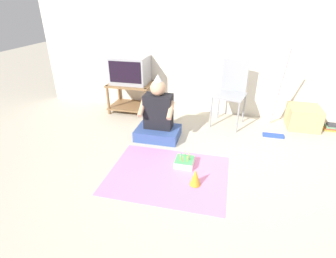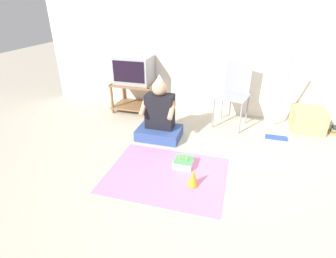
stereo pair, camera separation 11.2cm
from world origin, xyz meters
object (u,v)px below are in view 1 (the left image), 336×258
at_px(dust_mop, 277,110).
at_px(birthday_cake, 184,162).
at_px(tv, 130,70).
at_px(person_seated, 158,118).
at_px(cardboard_box_stack, 303,117).
at_px(book_pile, 331,127).
at_px(party_hat_blue, 195,177).
at_px(folding_chair, 232,89).

height_order(dust_mop, birthday_cake, dust_mop).
bearing_deg(tv, person_seated, -50.09).
bearing_deg(cardboard_box_stack, dust_mop, -145.70).
bearing_deg(dust_mop, book_pile, 18.27).
relative_size(dust_mop, birthday_cake, 5.78).
relative_size(cardboard_box_stack, dust_mop, 0.37).
bearing_deg(dust_mop, tv, 172.11).
height_order(book_pile, party_hat_blue, party_hat_blue).
bearing_deg(person_seated, book_pile, 18.13).
distance_m(tv, cardboard_box_stack, 2.70).
bearing_deg(book_pile, tv, 179.37).
distance_m(tv, book_pile, 3.11).
relative_size(dust_mop, party_hat_blue, 6.53).
xyz_separation_m(book_pile, person_seated, (-2.37, -0.78, 0.24)).
distance_m(folding_chair, cardboard_box_stack, 1.13).
xyz_separation_m(person_seated, party_hat_blue, (0.64, -0.91, -0.19)).
height_order(birthday_cake, party_hat_blue, party_hat_blue).
distance_m(tv, folding_chair, 1.60).
bearing_deg(birthday_cake, person_seated, 128.14).
bearing_deg(party_hat_blue, cardboard_box_stack, 52.04).
bearing_deg(tv, cardboard_box_stack, -0.21).
xyz_separation_m(cardboard_box_stack, book_pile, (0.39, -0.02, -0.11)).
distance_m(cardboard_box_stack, party_hat_blue, 2.17).
xyz_separation_m(cardboard_box_stack, birthday_cake, (-1.50, -1.40, -0.11)).
distance_m(folding_chair, book_pile, 1.53).
xyz_separation_m(tv, dust_mop, (2.21, -0.31, -0.35)).
relative_size(person_seated, birthday_cake, 4.22).
xyz_separation_m(birthday_cake, party_hat_blue, (0.17, -0.31, 0.05)).
bearing_deg(party_hat_blue, book_pile, 44.32).
bearing_deg(book_pile, birthday_cake, -144.02).
height_order(cardboard_box_stack, book_pile, cardboard_box_stack).
xyz_separation_m(cardboard_box_stack, party_hat_blue, (-1.33, -1.71, -0.06)).
height_order(dust_mop, person_seated, dust_mop).
distance_m(folding_chair, birthday_cake, 1.46).
height_order(tv, party_hat_blue, tv).
relative_size(cardboard_box_stack, birthday_cake, 2.13).
xyz_separation_m(tv, book_pile, (3.04, -0.03, -0.64)).
bearing_deg(cardboard_box_stack, birthday_cake, -137.03).
bearing_deg(folding_chair, dust_mop, -18.23).
relative_size(book_pile, birthday_cake, 0.92).
relative_size(folding_chair, book_pile, 4.94).
xyz_separation_m(folding_chair, birthday_cake, (-0.44, -1.31, -0.49)).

